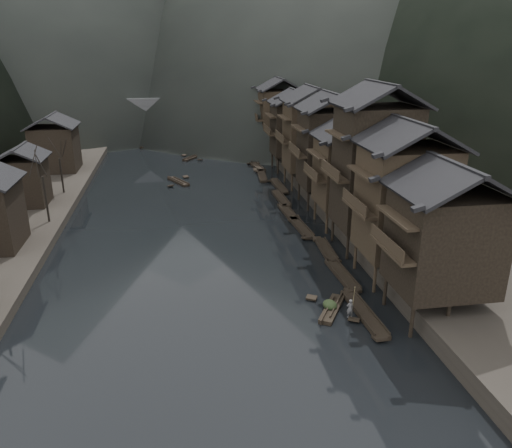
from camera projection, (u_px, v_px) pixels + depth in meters
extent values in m
plane|color=black|center=(205.00, 286.00, 43.67)|extent=(300.00, 300.00, 0.00)
cube|color=#2D2823|center=(394.00, 160.00, 85.67)|extent=(40.00, 200.00, 1.80)
cylinder|color=black|center=(412.00, 321.00, 35.71)|extent=(0.30, 0.30, 2.90)
cylinder|color=black|center=(385.00, 290.00, 40.16)|extent=(0.30, 0.30, 2.90)
cylinder|color=black|center=(448.00, 318.00, 36.13)|extent=(0.30, 0.30, 2.90)
cylinder|color=black|center=(417.00, 288.00, 40.57)|extent=(0.30, 0.30, 2.90)
cube|color=black|center=(444.00, 241.00, 36.67)|extent=(7.00, 6.00, 7.44)
cube|color=#31271B|center=(392.00, 249.00, 36.20)|extent=(1.20, 5.70, 0.25)
cylinder|color=#31271B|center=(375.00, 278.00, 42.20)|extent=(0.30, 0.30, 2.90)
cylinder|color=#31271B|center=(355.00, 256.00, 46.65)|extent=(0.30, 0.30, 2.90)
cylinder|color=#31271B|center=(405.00, 276.00, 42.61)|extent=(0.30, 0.30, 2.90)
cylinder|color=#31271B|center=(383.00, 254.00, 47.06)|extent=(0.30, 0.30, 2.90)
cube|color=#31271B|center=(404.00, 201.00, 42.83)|extent=(7.00, 6.00, 9.32)
cube|color=#31271B|center=(359.00, 208.00, 42.39)|extent=(1.20, 5.70, 0.25)
cylinder|color=black|center=(348.00, 247.00, 48.69)|extent=(0.30, 0.30, 2.90)
cylinder|color=black|center=(333.00, 229.00, 53.13)|extent=(0.30, 0.30, 2.90)
cylinder|color=black|center=(374.00, 245.00, 49.10)|extent=(0.30, 0.30, 2.90)
cylinder|color=black|center=(357.00, 228.00, 53.55)|extent=(0.30, 0.30, 2.90)
cube|color=black|center=(374.00, 168.00, 48.89)|extent=(7.00, 6.00, 11.82)
cube|color=#31271B|center=(335.00, 175.00, 48.49)|extent=(1.20, 5.70, 0.25)
cylinder|color=#31271B|center=(327.00, 222.00, 55.17)|extent=(0.30, 0.30, 2.90)
cylinder|color=#31271B|center=(315.00, 209.00, 59.62)|extent=(0.30, 0.30, 2.90)
cylinder|color=#31271B|center=(351.00, 221.00, 55.58)|extent=(0.30, 0.30, 2.90)
cylinder|color=#31271B|center=(337.00, 208.00, 60.03)|extent=(0.30, 0.30, 2.90)
cube|color=#31271B|center=(349.00, 172.00, 56.11)|extent=(7.00, 6.00, 7.53)
cube|color=#31271B|center=(315.00, 176.00, 55.64)|extent=(1.20, 5.70, 0.25)
cylinder|color=black|center=(308.00, 201.00, 62.59)|extent=(0.30, 0.30, 2.90)
cylinder|color=black|center=(299.00, 190.00, 67.03)|extent=(0.30, 0.30, 2.90)
cylinder|color=black|center=(329.00, 200.00, 63.00)|extent=(0.30, 0.30, 2.90)
cylinder|color=black|center=(319.00, 189.00, 67.45)|extent=(0.30, 0.30, 2.90)
cube|color=black|center=(329.00, 149.00, 63.18)|extent=(7.00, 6.00, 9.52)
cube|color=#31271B|center=(298.00, 153.00, 62.75)|extent=(1.20, 5.70, 0.25)
cylinder|color=#31271B|center=(292.00, 182.00, 70.92)|extent=(0.30, 0.30, 2.90)
cylinder|color=#31271B|center=(285.00, 174.00, 75.37)|extent=(0.30, 0.30, 2.90)
cylinder|color=#31271B|center=(311.00, 181.00, 71.34)|extent=(0.30, 0.30, 2.90)
cylinder|color=#31271B|center=(302.00, 173.00, 75.78)|extent=(0.30, 0.30, 2.90)
cube|color=#31271B|center=(310.00, 136.00, 71.52)|extent=(7.00, 6.00, 9.55)
cube|color=#31271B|center=(283.00, 140.00, 71.08)|extent=(1.20, 5.70, 0.25)
cylinder|color=black|center=(278.00, 166.00, 80.19)|extent=(0.30, 0.30, 2.90)
cylinder|color=black|center=(272.00, 159.00, 84.64)|extent=(0.30, 0.30, 2.90)
cylinder|color=black|center=(295.00, 165.00, 80.60)|extent=(0.30, 0.30, 2.90)
cylinder|color=black|center=(288.00, 159.00, 85.05)|extent=(0.30, 0.30, 2.90)
cube|color=black|center=(294.00, 129.00, 81.02)|extent=(7.00, 6.00, 8.19)
cube|color=#31271B|center=(270.00, 132.00, 80.56)|extent=(1.20, 5.70, 0.25)
cylinder|color=#31271B|center=(265.00, 151.00, 91.31)|extent=(0.30, 0.30, 2.90)
cylinder|color=#31271B|center=(260.00, 146.00, 95.76)|extent=(0.30, 0.30, 2.90)
cylinder|color=#31271B|center=(279.00, 150.00, 91.72)|extent=(0.30, 0.30, 2.90)
cylinder|color=#31271B|center=(274.00, 145.00, 96.17)|extent=(0.30, 0.30, 2.90)
cube|color=#31271B|center=(279.00, 116.00, 91.96)|extent=(7.00, 6.00, 9.20)
cube|color=#31271B|center=(258.00, 119.00, 91.52)|extent=(1.20, 5.70, 0.25)
cube|color=black|center=(25.00, 180.00, 61.42)|extent=(5.00, 5.00, 5.80)
cube|color=black|center=(55.00, 147.00, 77.93)|extent=(6.50, 6.50, 6.80)
cylinder|color=black|center=(41.00, 197.00, 55.43)|extent=(0.24, 0.24, 5.27)
cylinder|color=black|center=(62.00, 174.00, 66.51)|extent=(0.24, 0.24, 4.65)
cube|color=black|center=(364.00, 313.00, 38.96)|extent=(1.39, 7.45, 0.30)
cube|color=black|center=(364.00, 311.00, 38.90)|extent=(1.43, 7.30, 0.10)
cube|color=black|center=(350.00, 291.00, 42.23)|extent=(0.97, 0.94, 0.36)
cube|color=black|center=(380.00, 337.00, 35.60)|extent=(0.97, 0.94, 0.36)
cube|color=black|center=(342.00, 275.00, 45.28)|extent=(1.40, 6.58, 0.30)
cube|color=black|center=(342.00, 274.00, 45.22)|extent=(1.45, 6.45, 0.10)
cube|color=black|center=(333.00, 260.00, 48.16)|extent=(0.97, 0.85, 0.34)
cube|color=black|center=(353.00, 290.00, 42.31)|extent=(0.97, 0.85, 0.34)
cube|color=black|center=(326.00, 250.00, 50.83)|extent=(1.38, 6.08, 0.30)
cube|color=black|center=(326.00, 248.00, 50.77)|extent=(1.43, 5.96, 0.10)
cube|color=black|center=(317.00, 238.00, 53.44)|extent=(0.97, 0.79, 0.33)
cube|color=black|center=(336.00, 260.00, 48.12)|extent=(0.97, 0.79, 0.33)
cube|color=black|center=(301.00, 227.00, 56.98)|extent=(1.54, 7.06, 0.30)
cube|color=black|center=(301.00, 226.00, 56.92)|extent=(1.59, 6.92, 0.10)
cube|color=black|center=(296.00, 217.00, 60.07)|extent=(0.99, 0.92, 0.35)
cube|color=black|center=(306.00, 237.00, 53.79)|extent=(0.99, 0.92, 0.35)
cube|color=black|center=(288.00, 212.00, 61.95)|extent=(1.32, 6.34, 0.30)
cube|color=black|center=(288.00, 211.00, 61.89)|extent=(1.37, 6.21, 0.10)
cube|color=black|center=(283.00, 204.00, 64.72)|extent=(0.96, 0.81, 0.33)
cube|color=black|center=(292.00, 219.00, 59.09)|extent=(0.96, 0.81, 0.33)
cube|color=black|center=(281.00, 199.00, 67.19)|extent=(1.30, 6.97, 0.30)
cube|color=black|center=(281.00, 198.00, 67.13)|extent=(1.35, 6.83, 0.10)
cube|color=black|center=(277.00, 191.00, 70.24)|extent=(0.96, 0.88, 0.35)
cube|color=black|center=(286.00, 206.00, 64.04)|extent=(0.96, 0.88, 0.35)
cube|color=black|center=(279.00, 186.00, 72.99)|extent=(1.32, 7.43, 0.30)
cube|color=black|center=(279.00, 185.00, 72.93)|extent=(1.37, 7.28, 0.10)
cube|color=black|center=(275.00, 179.00, 76.25)|extent=(0.96, 0.93, 0.36)
cube|color=black|center=(283.00, 192.00, 69.64)|extent=(0.96, 0.93, 0.36)
cube|color=black|center=(262.00, 175.00, 78.98)|extent=(1.75, 7.48, 0.30)
cube|color=black|center=(262.00, 174.00, 78.92)|extent=(1.79, 7.34, 0.10)
cube|color=black|center=(256.00, 169.00, 82.17)|extent=(1.01, 0.99, 0.36)
cube|color=black|center=(268.00, 180.00, 75.70)|extent=(1.01, 0.99, 0.36)
cube|color=black|center=(258.00, 167.00, 84.00)|extent=(1.80, 6.23, 0.30)
cube|color=black|center=(258.00, 166.00, 83.93)|extent=(1.84, 6.11, 0.10)
cube|color=black|center=(257.00, 163.00, 86.71)|extent=(1.02, 0.86, 0.33)
cube|color=black|center=(258.00, 171.00, 81.18)|extent=(1.02, 0.86, 0.33)
cube|color=black|center=(250.00, 159.00, 90.05)|extent=(2.09, 7.72, 0.30)
cube|color=black|center=(250.00, 158.00, 89.99)|extent=(2.13, 7.58, 0.10)
cube|color=black|center=(249.00, 154.00, 93.44)|extent=(1.05, 1.05, 0.37)
cube|color=black|center=(250.00, 163.00, 86.56)|extent=(1.05, 1.05, 0.37)
cube|color=black|center=(249.00, 152.00, 95.98)|extent=(1.53, 6.08, 0.30)
cube|color=black|center=(249.00, 151.00, 95.91)|extent=(1.58, 5.96, 0.10)
cube|color=black|center=(248.00, 148.00, 98.63)|extent=(0.99, 0.81, 0.33)
cube|color=black|center=(250.00, 154.00, 93.23)|extent=(0.99, 0.81, 0.33)
cube|color=black|center=(247.00, 146.00, 101.24)|extent=(1.44, 6.57, 0.30)
cube|color=black|center=(247.00, 145.00, 101.18)|extent=(1.49, 6.45, 0.10)
cube|color=black|center=(244.00, 142.00, 104.06)|extent=(0.98, 0.85, 0.34)
cube|color=black|center=(250.00, 148.00, 98.32)|extent=(0.98, 0.85, 0.34)
cube|color=black|center=(178.00, 182.00, 75.59)|extent=(3.34, 5.43, 0.30)
cube|color=black|center=(178.00, 180.00, 75.53)|extent=(3.34, 5.35, 0.10)
cube|color=black|center=(186.00, 176.00, 77.93)|extent=(1.07, 0.99, 0.31)
cube|color=black|center=(171.00, 185.00, 73.14)|extent=(1.07, 0.99, 0.31)
cube|color=black|center=(192.00, 158.00, 91.03)|extent=(3.68, 4.81, 0.30)
cube|color=black|center=(192.00, 157.00, 90.97)|extent=(3.66, 4.75, 0.10)
cube|color=black|center=(184.00, 155.00, 92.67)|extent=(1.06, 1.00, 0.30)
cube|color=black|center=(200.00, 159.00, 89.30)|extent=(1.06, 1.00, 0.30)
cube|color=black|center=(149.00, 146.00, 101.10)|extent=(3.58, 4.68, 0.30)
cube|color=black|center=(149.00, 145.00, 101.04)|extent=(3.57, 4.63, 0.10)
cube|color=black|center=(143.00, 144.00, 102.69)|extent=(1.05, 0.99, 0.30)
cube|color=black|center=(156.00, 147.00, 99.41)|extent=(1.05, 0.99, 0.30)
cube|color=black|center=(148.00, 137.00, 111.19)|extent=(2.11, 5.28, 0.30)
cube|color=black|center=(147.00, 136.00, 111.12)|extent=(2.14, 5.19, 0.10)
cube|color=black|center=(150.00, 134.00, 113.47)|extent=(0.97, 0.82, 0.31)
cube|color=black|center=(144.00, 138.00, 108.80)|extent=(0.97, 0.82, 0.31)
cube|color=#4C4C4F|center=(182.00, 105.00, 107.90)|extent=(40.00, 6.00, 1.60)
cube|color=#4C4C4F|center=(182.00, 100.00, 104.95)|extent=(40.00, 0.50, 1.00)
cube|color=#4C4C4F|center=(182.00, 97.00, 109.95)|extent=(40.00, 0.50, 1.00)
cube|color=#4C4C4F|center=(118.00, 125.00, 107.18)|extent=(3.20, 6.00, 6.40)
cube|color=#4C4C4F|center=(162.00, 124.00, 108.61)|extent=(3.20, 6.00, 6.40)
cube|color=#4C4C4F|center=(204.00, 123.00, 109.95)|extent=(3.20, 6.00, 6.40)
cube|color=#4C4C4F|center=(246.00, 122.00, 111.38)|extent=(3.20, 6.00, 6.40)
cube|color=black|center=(332.00, 309.00, 39.63)|extent=(3.27, 4.52, 0.30)
cube|color=black|center=(332.00, 307.00, 39.57)|extent=(3.27, 4.47, 0.10)
cube|color=black|center=(312.00, 297.00, 41.19)|extent=(1.04, 0.95, 0.29)
cube|color=black|center=(354.00, 319.00, 37.98)|extent=(1.04, 0.95, 0.29)
ellipsoid|color=black|center=(330.00, 301.00, 39.58)|extent=(1.12, 1.46, 0.67)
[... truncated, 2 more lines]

